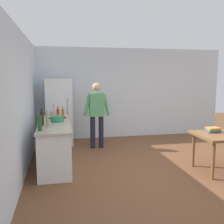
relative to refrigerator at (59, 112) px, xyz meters
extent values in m
plane|color=brown|center=(1.90, -2.40, -0.90)|extent=(14.00, 14.00, 0.00)
cube|color=silver|center=(1.90, 0.60, 0.45)|extent=(6.40, 0.12, 2.70)
cube|color=silver|center=(-0.70, -2.20, 0.45)|extent=(0.12, 5.60, 2.70)
cube|color=white|center=(-0.10, -1.60, -0.47)|extent=(0.60, 2.12, 0.86)
cube|color=#B2A893|center=(-0.10, -1.60, -0.02)|extent=(0.64, 2.20, 0.04)
cube|color=white|center=(0.00, 0.00, 0.00)|extent=(0.70, 0.64, 1.80)
cylinder|color=#B2B2B7|center=(0.22, -0.34, 0.20)|extent=(0.02, 0.02, 0.40)
cylinder|color=#1E1E2D|center=(0.84, -0.55, -0.48)|extent=(0.13, 0.13, 0.84)
cylinder|color=#1E1E2D|center=(1.06, -0.55, -0.48)|extent=(0.13, 0.13, 0.84)
cube|color=#519960|center=(0.95, -0.55, 0.24)|extent=(0.38, 0.22, 0.60)
sphere|color=tan|center=(0.95, -0.55, 0.69)|extent=(0.22, 0.22, 0.22)
cylinder|color=#519960|center=(0.70, -0.59, 0.22)|extent=(0.20, 0.09, 0.55)
cylinder|color=#519960|center=(1.20, -0.59, 0.22)|extent=(0.20, 0.09, 0.55)
cylinder|color=brown|center=(2.70, -3.05, -0.55)|extent=(0.06, 0.06, 0.70)
cylinder|color=brown|center=(2.70, -2.35, -0.55)|extent=(0.06, 0.06, 0.70)
cylinder|color=#2D845B|center=(-0.04, -1.52, 0.06)|extent=(0.28, 0.28, 0.12)
cube|color=black|center=(-0.21, -1.52, 0.08)|extent=(0.06, 0.03, 0.02)
cube|color=black|center=(0.13, -1.52, 0.08)|extent=(0.06, 0.03, 0.02)
cylinder|color=tan|center=(-0.15, -0.93, 0.07)|extent=(0.11, 0.11, 0.14)
cylinder|color=olive|center=(-0.13, -0.93, 0.21)|extent=(0.02, 0.05, 0.22)
cylinder|color=olive|center=(-0.13, -0.94, 0.21)|extent=(0.02, 0.04, 0.22)
cylinder|color=black|center=(-0.33, -1.89, 0.14)|extent=(0.08, 0.08, 0.28)
cylinder|color=black|center=(-0.33, -1.89, 0.31)|extent=(0.03, 0.03, 0.06)
cylinder|color=gray|center=(-0.22, -2.07, 0.13)|extent=(0.06, 0.06, 0.26)
cylinder|color=gray|center=(-0.22, -2.07, 0.29)|extent=(0.02, 0.02, 0.06)
cylinder|color=#1E5123|center=(-0.34, -2.40, 0.14)|extent=(0.08, 0.08, 0.28)
cylinder|color=#1E5123|center=(-0.34, -2.40, 0.31)|extent=(0.03, 0.03, 0.06)
cylinder|color=#996619|center=(0.08, -1.21, 0.11)|extent=(0.06, 0.06, 0.22)
cylinder|color=#996619|center=(0.08, -1.21, 0.25)|extent=(0.03, 0.03, 0.06)
cylinder|color=#B22319|center=(-0.03, -0.78, 0.09)|extent=(0.06, 0.06, 0.18)
cylinder|color=#B22319|center=(-0.03, -0.78, 0.21)|extent=(0.02, 0.02, 0.06)
cube|color=#753D7F|center=(3.01, -2.51, -0.14)|extent=(0.27, 0.19, 0.03)
cube|color=#387A47|center=(3.01, -2.53, -0.10)|extent=(0.25, 0.16, 0.04)
cube|color=orange|center=(3.02, -2.51, -0.07)|extent=(0.25, 0.20, 0.03)
camera|label=1|loc=(0.02, -7.01, 0.96)|focal=40.87mm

